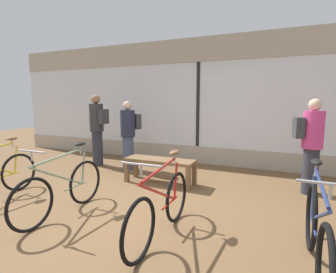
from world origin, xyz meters
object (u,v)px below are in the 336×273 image
object	(u,v)px
bicycle_left	(62,189)
customer_mid_floor	(311,143)
bicycle_right	(161,207)
customer_by_window	(97,128)
customer_near_rack	(129,133)
bicycle_far_right	(317,235)
display_bench	(160,163)

from	to	relation	value
bicycle_left	customer_mid_floor	world-z (taller)	customer_mid_floor
bicycle_right	customer_by_window	xyz separation A→B (m)	(-2.99, 2.58, 0.58)
bicycle_left	customer_near_rack	bearing A→B (deg)	100.80
bicycle_right	bicycle_far_right	size ratio (longest dim) A/B	0.94
bicycle_right	customer_near_rack	size ratio (longest dim) A/B	1.04
customer_mid_floor	bicycle_far_right	bearing A→B (deg)	-92.83
bicycle_left	customer_by_window	world-z (taller)	customer_by_window
customer_by_window	bicycle_right	bearing A→B (deg)	-40.76
display_bench	customer_near_rack	size ratio (longest dim) A/B	0.86
bicycle_far_right	customer_by_window	bearing A→B (deg)	150.35
bicycle_left	bicycle_far_right	size ratio (longest dim) A/B	0.93
display_bench	bicycle_right	bearing A→B (deg)	-64.01
customer_near_rack	customer_mid_floor	distance (m)	3.80
bicycle_right	customer_mid_floor	distance (m)	3.02
bicycle_left	customer_mid_floor	distance (m)	4.13
bicycle_far_right	customer_by_window	distance (m)	5.33
customer_by_window	bicycle_far_right	bearing A→B (deg)	-29.65
bicycle_left	display_bench	world-z (taller)	bicycle_left
bicycle_left	customer_mid_floor	xyz separation A→B (m)	(3.31, 2.41, 0.51)
bicycle_left	customer_mid_floor	bearing A→B (deg)	36.08
bicycle_right	display_bench	world-z (taller)	bicycle_right
customer_by_window	customer_mid_floor	size ratio (longest dim) A/B	1.06
display_bench	customer_by_window	size ratio (longest dim) A/B	0.79
customer_near_rack	customer_mid_floor	world-z (taller)	customer_mid_floor
bicycle_right	display_bench	size ratio (longest dim) A/B	1.21
bicycle_left	bicycle_right	distance (m)	1.57
customer_near_rack	bicycle_left	bearing A→B (deg)	-79.20
customer_by_window	bicycle_left	bearing A→B (deg)	-61.15
bicycle_right	customer_mid_floor	bearing A→B (deg)	54.25
bicycle_left	bicycle_right	bearing A→B (deg)	-0.18
bicycle_left	bicycle_far_right	bearing A→B (deg)	-0.91
bicycle_left	display_bench	xyz separation A→B (m)	(0.65, 1.88, 0.01)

